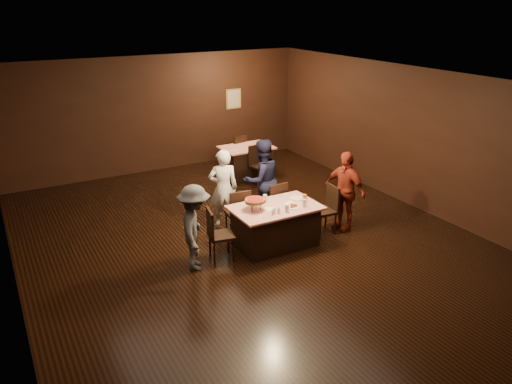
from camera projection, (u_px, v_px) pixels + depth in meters
room at (249, 132)px, 8.67m from camera, size 10.00×10.04×3.02m
main_table at (275, 226)px, 9.19m from camera, size 1.60×1.00×0.77m
back_table at (247, 161)px, 12.87m from camera, size 1.30×0.90×0.77m
chair_far_left at (237, 212)px, 9.58m from camera, size 0.47×0.47×0.95m
chair_far_right at (273, 204)px, 9.95m from camera, size 0.45×0.45×0.95m
chair_end_left at (221, 234)px, 8.65m from camera, size 0.49×0.49×0.95m
chair_end_right at (324, 210)px, 9.66m from camera, size 0.45×0.45×0.95m
chair_back_near at (260, 165)px, 12.27m from camera, size 0.47×0.47×0.95m
chair_back_far at (236, 152)px, 13.33m from camera, size 0.50×0.50×0.95m
diner_white_jacket at (223, 189)px, 9.83m from camera, size 0.67×0.55×1.60m
diner_navy_hoodie at (262, 180)px, 10.15m from camera, size 0.86×0.69×1.70m
diner_grey_knit at (195, 228)px, 8.27m from camera, size 0.90×1.10×1.49m
diner_red_shirt at (344, 191)px, 9.74m from camera, size 0.61×1.00×1.59m
pizza_stand at (255, 201)px, 8.84m from camera, size 0.38×0.38×0.22m
plate_with_slice at (293, 206)px, 9.01m from camera, size 0.25×0.25×0.06m
plate_empty at (296, 198)px, 9.42m from camera, size 0.25×0.25×0.01m
glass_front_left at (287, 208)px, 8.80m from camera, size 0.08×0.08×0.14m
glass_front_right at (304, 203)px, 9.03m from camera, size 0.08×0.08×0.14m
glass_amber at (305, 198)px, 9.26m from camera, size 0.08×0.08×0.14m
glass_back at (265, 198)px, 9.24m from camera, size 0.08×0.08×0.14m
condiments at (275, 212)px, 8.72m from camera, size 0.17×0.10×0.09m
napkin_center at (289, 203)px, 9.18m from camera, size 0.19×0.19×0.01m
napkin_left at (270, 209)px, 8.94m from camera, size 0.21×0.21×0.01m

